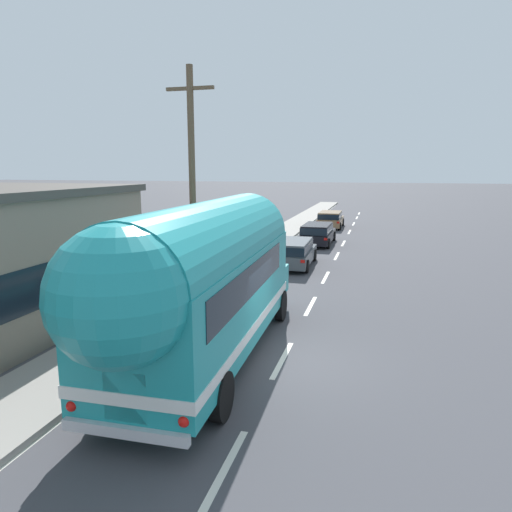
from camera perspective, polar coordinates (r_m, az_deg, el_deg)
ground_plane at (r=12.31m, az=3.20°, el=-12.82°), size 300.00×300.00×0.00m
lane_markings at (r=24.30m, az=3.33°, el=-0.87°), size 3.76×80.00×0.01m
sidewalk_slab at (r=22.74m, az=-3.50°, el=-1.51°), size 2.42×90.00×0.15m
utility_pole at (r=17.29m, az=-7.88°, el=9.05°), size 1.80×0.24×8.50m
painted_bus at (r=11.22m, az=-6.67°, el=-2.80°), size 2.78×10.84×4.12m
car_lead at (r=23.30m, az=4.64°, el=0.58°), size 1.96×4.44×1.37m
car_second at (r=30.29m, az=7.61°, el=2.89°), size 1.98×4.68×1.37m
car_third at (r=38.93m, az=9.18°, el=4.60°), size 2.00×4.52×1.37m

